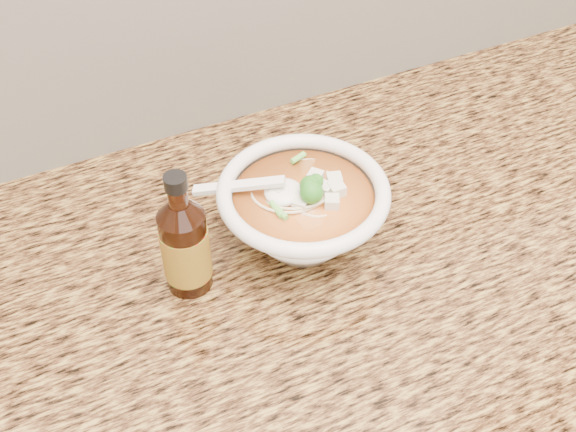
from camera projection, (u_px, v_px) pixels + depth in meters
name	position (u px, v px, depth m)	size (l,w,h in m)	color
cabinet	(348.00, 427.00, 1.24)	(4.00, 0.65, 0.86)	#381F10
counter_slab	(369.00, 252.00, 0.92)	(4.00, 0.68, 0.04)	#A2833B
soup_bowl	(303.00, 214.00, 0.87)	(0.22, 0.21, 0.11)	white
hot_sauce_bottle	(185.00, 246.00, 0.81)	(0.07, 0.07, 0.17)	#331306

